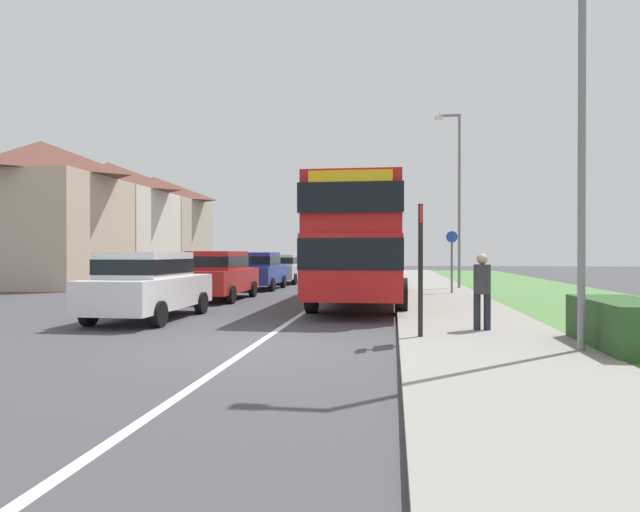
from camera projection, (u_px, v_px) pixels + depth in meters
ground_plane at (254, 346)px, 9.78m from camera, size 120.00×120.00×0.00m
lane_marking_centre at (316, 304)px, 17.71m from camera, size 0.14×60.00×0.01m
pavement_near_side at (454, 311)px, 15.16m from camera, size 3.20×68.00×0.12m
grass_verge_seaward at (618, 314)px, 14.59m from camera, size 6.00×68.00×0.08m
roadside_hedge at (624, 327)px, 8.99m from camera, size 1.10×2.49×0.90m
double_decker_bus at (362, 239)px, 17.73m from camera, size 2.80×10.10×3.70m
parked_car_white at (149, 283)px, 13.59m from camera, size 1.89×4.41×1.70m
parked_car_red at (219, 273)px, 19.27m from camera, size 1.87×4.50×1.73m
parked_car_blue at (260, 269)px, 24.72m from camera, size 1.87×3.96×1.70m
parked_car_silver at (283, 267)px, 29.64m from camera, size 1.98×4.35×1.58m
pedestrian_at_stop at (482, 288)px, 10.98m from camera, size 0.34×0.34×1.67m
bus_stop_sign at (420, 261)px, 10.11m from camera, size 0.09×0.52×2.60m
cycle_route_sign at (452, 259)px, 20.98m from camera, size 0.44×0.08×2.52m
street_lamp_near at (576, 59)px, 8.69m from camera, size 1.14×0.20×8.47m
street_lamp_mid at (457, 190)px, 24.05m from camera, size 1.14×0.20×7.84m
house_terrace_far_side at (108, 221)px, 32.59m from camera, size 6.66×18.71×7.13m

